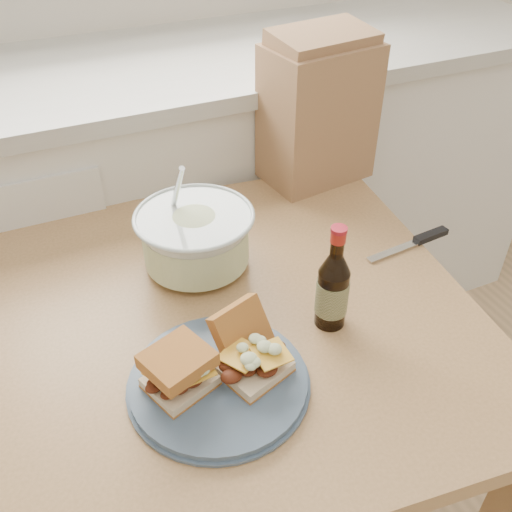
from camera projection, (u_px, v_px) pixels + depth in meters
name	position (u px, v px, depth m)	size (l,w,h in m)	color
cabinet_run	(169.00, 211.00, 1.76)	(2.50, 0.64, 0.94)	white
dining_table	(236.00, 349.00, 1.11)	(0.96, 0.96, 0.72)	tan
plate	(219.00, 382.00, 0.90)	(0.28, 0.28, 0.02)	#465A72
sandwich_left	(179.00, 370.00, 0.86)	(0.12, 0.11, 0.07)	beige
sandwich_right	(249.00, 350.00, 0.90)	(0.12, 0.16, 0.08)	beige
coleslaw_bowl	(196.00, 240.00, 1.12)	(0.23, 0.23, 0.23)	silver
beer_bottle	(333.00, 289.00, 0.97)	(0.06, 0.06, 0.21)	black
knife	(421.00, 239.00, 1.21)	(0.21, 0.04, 0.01)	silver
paper_bag	(318.00, 114.00, 1.34)	(0.25, 0.16, 0.32)	#986949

